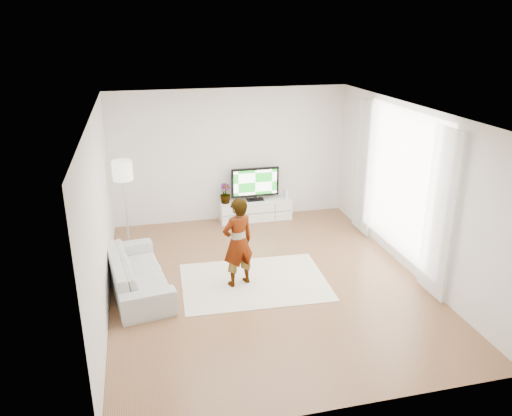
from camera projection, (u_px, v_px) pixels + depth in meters
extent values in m
plane|color=#8D5E40|center=(266.00, 282.00, 8.26)|extent=(6.00, 6.00, 0.00)
plane|color=white|center=(267.00, 112.00, 7.29)|extent=(6.00, 6.00, 0.00)
cube|color=silver|center=(100.00, 216.00, 7.22)|extent=(0.02, 6.00, 2.80)
cube|color=silver|center=(411.00, 190.00, 8.32)|extent=(0.02, 6.00, 2.80)
cube|color=silver|center=(231.00, 156.00, 10.51)|extent=(5.00, 0.02, 2.80)
cube|color=silver|center=(342.00, 299.00, 5.04)|extent=(5.00, 0.02, 2.80)
cube|color=white|center=(402.00, 182.00, 8.57)|extent=(0.01, 2.60, 2.50)
cube|color=white|center=(440.00, 215.00, 7.41)|extent=(0.04, 0.70, 2.60)
cube|color=white|center=(364.00, 168.00, 9.78)|extent=(0.04, 0.70, 2.60)
cube|color=white|center=(255.00, 210.00, 10.81)|extent=(1.54, 0.43, 0.43)
cube|color=black|center=(258.00, 213.00, 10.61)|extent=(1.50, 0.00, 0.01)
cube|color=black|center=(240.00, 215.00, 10.53)|extent=(0.01, 0.00, 0.38)
cube|color=black|center=(275.00, 212.00, 10.69)|extent=(0.01, 0.00, 0.38)
cube|color=black|center=(255.00, 200.00, 10.76)|extent=(0.37, 0.20, 0.02)
cube|color=black|center=(255.00, 198.00, 10.74)|extent=(0.07, 0.05, 0.07)
cube|color=black|center=(255.00, 182.00, 10.62)|extent=(1.03, 0.06, 0.63)
cube|color=#15881C|center=(255.00, 183.00, 10.59)|extent=(0.94, 0.01, 0.54)
cube|color=white|center=(286.00, 194.00, 10.85)|extent=(0.07, 0.16, 0.21)
cube|color=#4CB2FF|center=(287.00, 194.00, 10.77)|extent=(0.01, 0.00, 0.11)
imported|color=#3F7238|center=(225.00, 193.00, 10.52)|extent=(0.31, 0.31, 0.42)
cube|color=white|center=(254.00, 282.00, 8.24)|extent=(2.44, 1.81, 0.01)
imported|color=#334772|center=(238.00, 242.00, 7.92)|extent=(0.62, 0.51, 1.48)
imported|color=beige|center=(138.00, 272.00, 7.93)|extent=(1.10, 2.16, 0.60)
cylinder|color=silver|center=(129.00, 244.00, 9.64)|extent=(0.29, 0.29, 0.02)
cylinder|color=silver|center=(126.00, 212.00, 9.41)|extent=(0.04, 0.04, 1.29)
cylinder|color=white|center=(122.00, 170.00, 9.12)|extent=(0.37, 0.37, 0.36)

